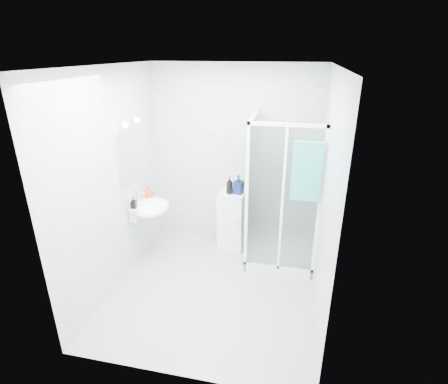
% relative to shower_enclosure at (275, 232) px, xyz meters
% --- Properties ---
extents(room, '(2.40, 2.60, 2.60)m').
position_rel_shower_enclosure_xyz_m(room, '(-0.67, -0.77, 0.85)').
color(room, silver).
rests_on(room, ground).
extents(shower_enclosure, '(0.90, 0.95, 2.00)m').
position_rel_shower_enclosure_xyz_m(shower_enclosure, '(0.00, 0.00, 0.00)').
color(shower_enclosure, white).
rests_on(shower_enclosure, ground).
extents(wall_basin, '(0.46, 0.56, 0.35)m').
position_rel_shower_enclosure_xyz_m(wall_basin, '(-1.66, -0.32, 0.35)').
color(wall_basin, white).
rests_on(wall_basin, ground).
extents(mirror, '(0.02, 0.60, 0.70)m').
position_rel_shower_enclosure_xyz_m(mirror, '(-1.85, -0.32, 1.05)').
color(mirror, white).
rests_on(mirror, room).
extents(vanity_lights, '(0.10, 0.40, 0.08)m').
position_rel_shower_enclosure_xyz_m(vanity_lights, '(-1.80, -0.32, 1.47)').
color(vanity_lights, silver).
rests_on(vanity_lights, room).
extents(wall_hooks, '(0.23, 0.06, 0.03)m').
position_rel_shower_enclosure_xyz_m(wall_hooks, '(-0.92, 0.49, 1.17)').
color(wall_hooks, silver).
rests_on(wall_hooks, room).
extents(storage_cabinet, '(0.39, 0.40, 0.87)m').
position_rel_shower_enclosure_xyz_m(storage_cabinet, '(-0.64, 0.26, -0.01)').
color(storage_cabinet, white).
rests_on(storage_cabinet, ground).
extents(hand_towel, '(0.33, 0.05, 0.70)m').
position_rel_shower_enclosure_xyz_m(hand_towel, '(0.33, -0.40, 1.04)').
color(hand_towel, teal).
rests_on(hand_towel, shower_enclosure).
extents(shampoo_bottle_a, '(0.12, 0.12, 0.25)m').
position_rel_shower_enclosure_xyz_m(shampoo_bottle_a, '(-0.67, 0.20, 0.55)').
color(shampoo_bottle_a, black).
rests_on(shampoo_bottle_a, storage_cabinet).
extents(shampoo_bottle_b, '(0.15, 0.15, 0.27)m').
position_rel_shower_enclosure_xyz_m(shampoo_bottle_b, '(-0.55, 0.24, 0.56)').
color(shampoo_bottle_b, '#0B1844').
rests_on(shampoo_bottle_b, storage_cabinet).
extents(soap_dispenser_orange, '(0.14, 0.14, 0.17)m').
position_rel_shower_enclosure_xyz_m(soap_dispenser_orange, '(-1.73, -0.14, 0.50)').
color(soap_dispenser_orange, red).
rests_on(soap_dispenser_orange, wall_basin).
extents(soap_dispenser_black, '(0.08, 0.08, 0.15)m').
position_rel_shower_enclosure_xyz_m(soap_dispenser_black, '(-1.78, -0.51, 0.49)').
color(soap_dispenser_black, black).
rests_on(soap_dispenser_black, wall_basin).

